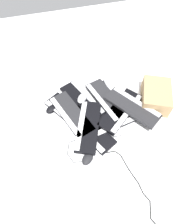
# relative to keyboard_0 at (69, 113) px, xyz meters

# --- Properties ---
(ground_plane) EXTENTS (3.20, 3.20, 0.00)m
(ground_plane) POSITION_rel_keyboard_0_xyz_m (-0.16, 0.05, -0.01)
(ground_plane) COLOR white
(keyboard_0) EXTENTS (0.36, 0.45, 0.03)m
(keyboard_0) POSITION_rel_keyboard_0_xyz_m (0.00, 0.00, 0.00)
(keyboard_0) COLOR black
(keyboard_0) RESTS_ON ground
(keyboard_1) EXTENTS (0.33, 0.46, 0.03)m
(keyboard_1) POSITION_rel_keyboard_0_xyz_m (-0.11, 0.18, 0.00)
(keyboard_1) COLOR black
(keyboard_1) RESTS_ON ground
(keyboard_2) EXTENTS (0.46, 0.22, 0.03)m
(keyboard_2) POSITION_rel_keyboard_0_xyz_m (-0.35, 0.16, 0.00)
(keyboard_2) COLOR black
(keyboard_2) RESTS_ON ground
(keyboard_3) EXTENTS (0.19, 0.45, 0.03)m
(keyboard_3) POSITION_rel_keyboard_0_xyz_m (-0.35, -0.03, 0.00)
(keyboard_3) COLOR black
(keyboard_3) RESTS_ON ground
(keyboard_4) EXTENTS (0.31, 0.46, 0.03)m
(keyboard_4) POSITION_rel_keyboard_0_xyz_m (-0.13, -0.10, 0.00)
(keyboard_4) COLOR black
(keyboard_4) RESTS_ON ground
(keyboard_5) EXTENTS (0.44, 0.39, 0.03)m
(keyboard_5) POSITION_rel_keyboard_0_xyz_m (-0.39, 0.10, 0.03)
(keyboard_5) COLOR black
(keyboard_5) RESTS_ON keyboard_2
(keyboard_6) EXTENTS (0.29, 0.46, 0.03)m
(keyboard_6) POSITION_rel_keyboard_0_xyz_m (-0.01, 0.03, 0.03)
(keyboard_6) COLOR #232326
(keyboard_6) RESTS_ON keyboard_0
(keyboard_7) EXTENTS (0.37, 0.45, 0.03)m
(keyboard_7) POSITION_rel_keyboard_0_xyz_m (-0.48, 0.11, 0.06)
(keyboard_7) COLOR #232326
(keyboard_7) RESTS_ON keyboard_5
(keyboard_8) EXTENTS (0.27, 0.46, 0.03)m
(keyboard_8) POSITION_rel_keyboard_0_xyz_m (-0.32, -0.03, 0.03)
(keyboard_8) COLOR #232326
(keyboard_8) RESTS_ON keyboard_3
(keyboard_9) EXTENTS (0.31, 0.46, 0.03)m
(keyboard_9) POSITION_rel_keyboard_0_xyz_m (-0.11, 0.17, 0.03)
(keyboard_9) COLOR black
(keyboard_9) RESTS_ON keyboard_1
(mouse_0) EXTENTS (0.12, 0.12, 0.04)m
(mouse_0) POSITION_rel_keyboard_0_xyz_m (-0.04, 0.40, 0.01)
(mouse_0) COLOR black
(mouse_0) RESTS_ON ground
(mouse_1) EXTENTS (0.13, 0.12, 0.04)m
(mouse_1) POSITION_rel_keyboard_0_xyz_m (0.13, -0.07, 0.01)
(mouse_1) COLOR black
(mouse_1) RESTS_ON ground
(mouse_2) EXTENTS (0.12, 0.13, 0.04)m
(mouse_2) POSITION_rel_keyboard_0_xyz_m (-0.50, 0.10, 0.01)
(mouse_2) COLOR #4C4C51
(mouse_2) RESTS_ON ground
(mouse_3) EXTENTS (0.12, 0.13, 0.04)m
(mouse_3) POSITION_rel_keyboard_0_xyz_m (-0.13, -0.09, 0.04)
(mouse_3) COLOR #B7B7BC
(mouse_3) RESTS_ON keyboard_4
(cable_0) EXTENTS (0.42, 0.20, 0.01)m
(cable_0) POSITION_rel_keyboard_0_xyz_m (-0.07, 0.29, -0.01)
(cable_0) COLOR #59595B
(cable_0) RESTS_ON ground
(cable_1) EXTENTS (0.22, 0.58, 0.01)m
(cable_1) POSITION_rel_keyboard_0_xyz_m (-0.29, 0.63, -0.01)
(cable_1) COLOR black
(cable_1) RESTS_ON ground
(cardboard_box) EXTENTS (0.32, 0.37, 0.14)m
(cardboard_box) POSITION_rel_keyboard_0_xyz_m (-0.70, 0.06, 0.06)
(cardboard_box) COLOR tan
(cardboard_box) RESTS_ON ground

